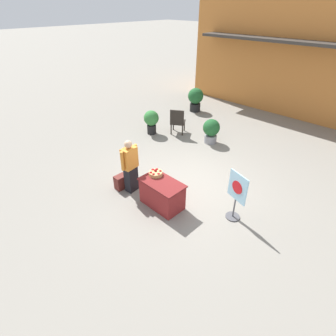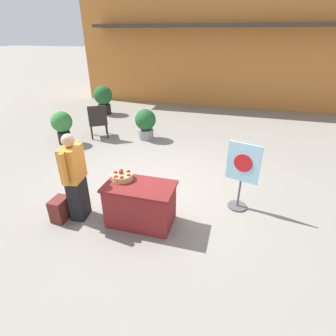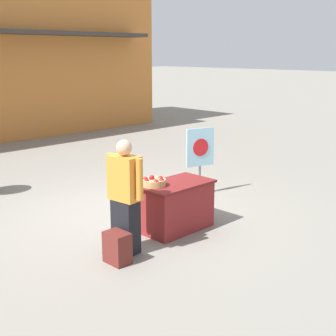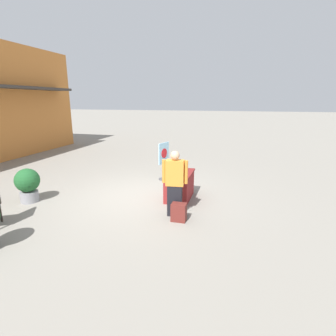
% 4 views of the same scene
% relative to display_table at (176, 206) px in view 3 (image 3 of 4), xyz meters
% --- Properties ---
extents(ground_plane, '(120.00, 120.00, 0.00)m').
position_rel_display_table_xyz_m(ground_plane, '(-0.12, 1.12, -0.38)').
color(ground_plane, gray).
extents(display_table, '(1.17, 0.68, 0.75)m').
position_rel_display_table_xyz_m(display_table, '(0.00, 0.00, 0.00)').
color(display_table, maroon).
rests_on(display_table, ground_plane).
extents(apple_basket, '(0.36, 0.36, 0.16)m').
position_rel_display_table_xyz_m(apple_basket, '(-0.35, 0.11, 0.43)').
color(apple_basket, tan).
rests_on(apple_basket, display_table).
extents(person_visitor, '(0.31, 0.61, 1.58)m').
position_rel_display_table_xyz_m(person_visitor, '(-1.11, -0.14, 0.42)').
color(person_visitor, black).
rests_on(person_visitor, ground_plane).
extents(backpack, '(0.24, 0.34, 0.42)m').
position_rel_display_table_xyz_m(backpack, '(-1.40, -0.31, -0.17)').
color(backpack, maroon).
rests_on(backpack, ground_plane).
extents(poster_board, '(0.58, 0.36, 1.30)m').
position_rel_display_table_xyz_m(poster_board, '(1.61, 0.92, 0.34)').
color(poster_board, '#4C4C51').
rests_on(poster_board, ground_plane).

